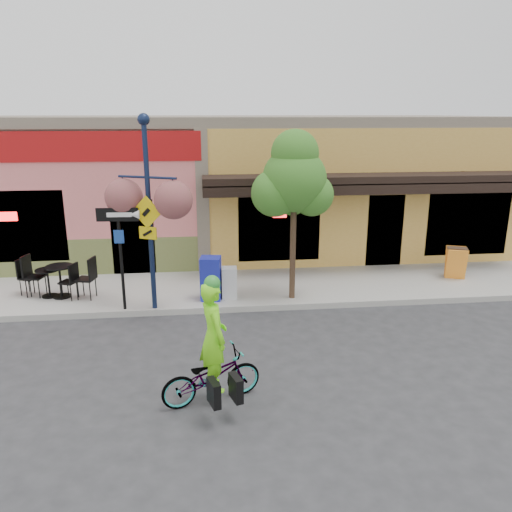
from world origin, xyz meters
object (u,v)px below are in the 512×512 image
at_px(cyclist_rider, 214,350).
at_px(lamp_post, 149,215).
at_px(bicycle, 211,377).
at_px(building, 230,180).
at_px(one_way_sign, 121,260).
at_px(newspaper_box_blue, 211,278).
at_px(newspaper_box_grey, 229,283).
at_px(street_tree, 294,216).

relative_size(cyclist_rider, lamp_post, 0.41).
distance_m(bicycle, lamp_post, 4.54).
distance_m(building, one_way_sign, 7.49).
xyz_separation_m(newspaper_box_blue, newspaper_box_grey, (0.46, 0.04, -0.15)).
bearing_deg(newspaper_box_grey, building, 88.38).
bearing_deg(bicycle, lamp_post, 0.58).
bearing_deg(newspaper_box_blue, one_way_sign, -159.98).
height_order(newspaper_box_blue, street_tree, street_tree).
bearing_deg(newspaper_box_grey, newspaper_box_blue, -172.69).
bearing_deg(one_way_sign, bicycle, -60.30).
xyz_separation_m(cyclist_rider, one_way_sign, (-2.01, 3.91, 0.45)).
height_order(building, one_way_sign, building).
distance_m(building, cyclist_rider, 10.87).
xyz_separation_m(building, lamp_post, (-2.22, -6.85, 0.14)).
relative_size(building, newspaper_box_grey, 22.93).
height_order(bicycle, newspaper_box_grey, newspaper_box_grey).
relative_size(building, bicycle, 10.74).
height_order(building, bicycle, building).
relative_size(bicycle, cyclist_rider, 0.92).
distance_m(building, street_tree, 6.63).
height_order(cyclist_rider, newspaper_box_blue, cyclist_rider).
distance_m(bicycle, street_tree, 5.05).
relative_size(building, newspaper_box_blue, 16.79).
relative_size(bicycle, street_tree, 0.41).
height_order(bicycle, lamp_post, lamp_post).
xyz_separation_m(bicycle, newspaper_box_grey, (0.55, 4.37, 0.10)).
height_order(cyclist_rider, one_way_sign, one_way_sign).
bearing_deg(cyclist_rider, building, -22.13).
bearing_deg(newspaper_box_blue, lamp_post, -154.08).
xyz_separation_m(building, newspaper_box_grey, (-0.40, -6.38, -1.70)).
relative_size(bicycle, one_way_sign, 0.70).
relative_size(cyclist_rider, newspaper_box_grey, 2.32).
xyz_separation_m(cyclist_rider, newspaper_box_grey, (0.50, 4.37, -0.37)).
relative_size(newspaper_box_grey, street_tree, 0.19).
relative_size(building, lamp_post, 4.06).
height_order(building, street_tree, building).
bearing_deg(lamp_post, newspaper_box_grey, 37.50).
height_order(lamp_post, newspaper_box_grey, lamp_post).
distance_m(cyclist_rider, street_tree, 4.88).
bearing_deg(building, street_tree, -79.97).
height_order(bicycle, cyclist_rider, cyclist_rider).
xyz_separation_m(cyclist_rider, street_tree, (2.06, 4.22, 1.32)).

